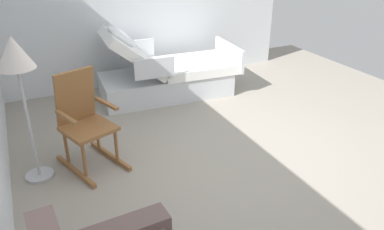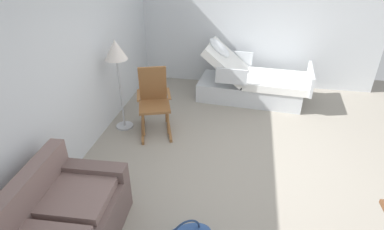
{
  "view_description": "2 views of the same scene",
  "coord_description": "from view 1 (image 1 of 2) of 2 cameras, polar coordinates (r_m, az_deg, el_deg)",
  "views": [
    {
      "loc": [
        -2.96,
        2.02,
        2.3
      ],
      "look_at": [
        0.18,
        0.52,
        0.6
      ],
      "focal_mm": 35.43,
      "sensor_mm": 36.0,
      "label": 1
    },
    {
      "loc": [
        -3.54,
        0.11,
        2.75
      ],
      "look_at": [
        -0.06,
        0.76,
        0.76
      ],
      "focal_mm": 29.36,
      "sensor_mm": 36.0,
      "label": 2
    }
  ],
  "objects": [
    {
      "name": "floor_lamp",
      "position": [
        3.78,
        -24.96,
        7.07
      ],
      "size": [
        0.34,
        0.34,
        1.48
      ],
      "color": "#B2B5BA",
      "rests_on": "ground"
    },
    {
      "name": "hospital_bed",
      "position": [
        5.82,
        -3.89,
        5.99
      ],
      "size": [
        1.12,
        2.12,
        1.18
      ],
      "color": "silver",
      "rests_on": "ground"
    },
    {
      "name": "rocking_chair",
      "position": [
        4.11,
        -15.9,
        -0.98
      ],
      "size": [
        0.87,
        0.69,
        1.05
      ],
      "color": "brown",
      "rests_on": "ground"
    },
    {
      "name": "ground_plane",
      "position": [
        4.26,
        7.39,
        -6.94
      ],
      "size": [
        7.14,
        7.14,
        0.0
      ],
      "primitive_type": "plane",
      "color": "gray"
    }
  ]
}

